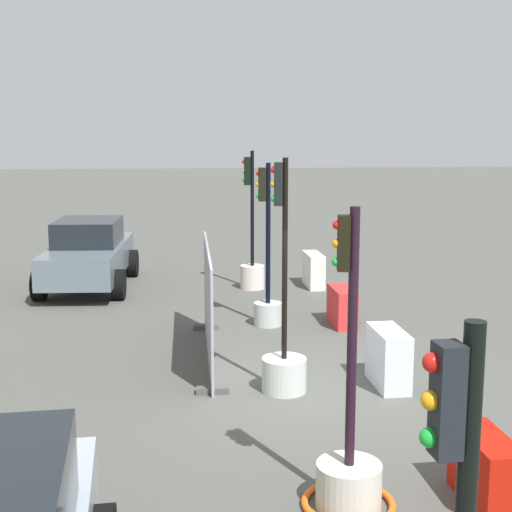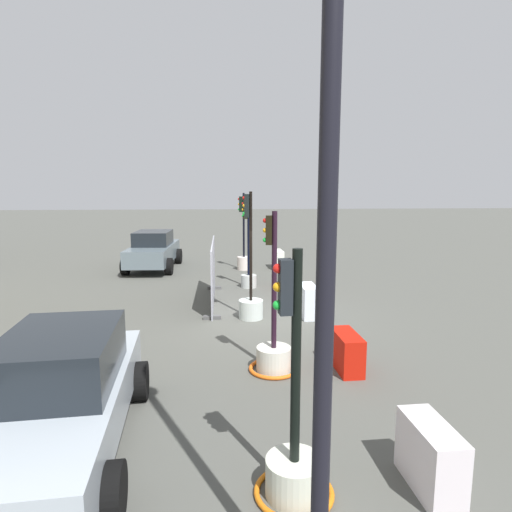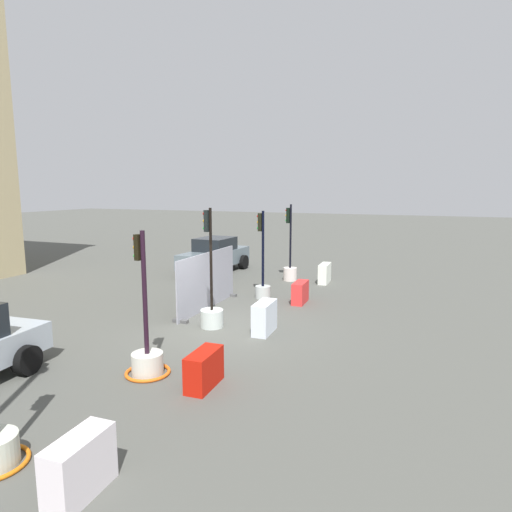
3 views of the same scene
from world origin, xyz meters
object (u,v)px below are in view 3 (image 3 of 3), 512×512
at_px(traffic_light_1, 147,356).
at_px(construction_barrier_0, 80,466).
at_px(construction_barrier_3, 300,292).
at_px(construction_barrier_2, 264,318).
at_px(construction_barrier_1, 204,369).
at_px(construction_barrier_4, 325,273).
at_px(traffic_light_2, 212,309).
at_px(traffic_light_4, 290,267).
at_px(traffic_light_3, 263,281).
at_px(car_grey_saloon, 215,255).

distance_m(traffic_light_1, construction_barrier_0, 3.90).
distance_m(construction_barrier_0, construction_barrier_3, 10.80).
bearing_deg(construction_barrier_2, construction_barrier_3, -0.36).
xyz_separation_m(construction_barrier_0, construction_barrier_1, (3.52, 0.03, -0.04)).
bearing_deg(construction_barrier_4, traffic_light_2, 166.82).
relative_size(traffic_light_4, construction_barrier_1, 3.19).
bearing_deg(construction_barrier_2, traffic_light_3, 21.79).
relative_size(traffic_light_4, construction_barrier_4, 3.00).
relative_size(traffic_light_1, traffic_light_4, 0.94).
xyz_separation_m(construction_barrier_0, construction_barrier_2, (7.21, 0.08, 0.03)).
bearing_deg(construction_barrier_1, construction_barrier_3, 0.28).
height_order(traffic_light_1, traffic_light_3, traffic_light_3).
relative_size(construction_barrier_1, construction_barrier_4, 0.94).
bearing_deg(construction_barrier_2, traffic_light_4, 11.80).
bearing_deg(traffic_light_3, construction_barrier_0, -171.81).
relative_size(traffic_light_3, construction_barrier_1, 3.08).
relative_size(construction_barrier_1, construction_barrier_2, 1.00).
bearing_deg(traffic_light_4, construction_barrier_0, -173.72).
bearing_deg(construction_barrier_4, car_grey_saloon, 85.56).
bearing_deg(traffic_light_1, traffic_light_3, 0.53).
bearing_deg(construction_barrier_0, traffic_light_2, 13.72).
relative_size(traffic_light_2, construction_barrier_2, 3.31).
relative_size(construction_barrier_0, construction_barrier_2, 0.96).
height_order(construction_barrier_0, construction_barrier_2, construction_barrier_2).
bearing_deg(construction_barrier_2, construction_barrier_4, -0.53).
relative_size(construction_barrier_2, construction_barrier_4, 0.95).
height_order(construction_barrier_1, construction_barrier_3, construction_barrier_3).
bearing_deg(construction_barrier_0, traffic_light_1, 22.75).
bearing_deg(construction_barrier_2, traffic_light_1, 158.53).
bearing_deg(construction_barrier_0, construction_barrier_4, 0.07).
bearing_deg(traffic_light_1, construction_barrier_2, -21.47).
height_order(traffic_light_4, construction_barrier_2, traffic_light_4).
distance_m(traffic_light_3, construction_barrier_4, 3.87).
relative_size(construction_barrier_0, car_grey_saloon, 0.23).
relative_size(traffic_light_1, construction_barrier_3, 3.02).
bearing_deg(car_grey_saloon, traffic_light_1, -159.92).
distance_m(traffic_light_1, traffic_light_3, 7.35).
height_order(construction_barrier_0, construction_barrier_1, construction_barrier_0).
relative_size(traffic_light_3, traffic_light_4, 0.96).
relative_size(construction_barrier_1, construction_barrier_3, 1.00).
bearing_deg(construction_barrier_3, traffic_light_2, 155.44).
bearing_deg(construction_barrier_0, construction_barrier_3, 0.33).
distance_m(traffic_light_3, construction_barrier_1, 7.59).
relative_size(construction_barrier_0, construction_barrier_4, 0.91).
xyz_separation_m(traffic_light_4, construction_barrier_3, (-3.60, -1.52, -0.23)).
bearing_deg(construction_barrier_3, traffic_light_3, 84.60).
bearing_deg(traffic_light_2, construction_barrier_4, -13.18).
relative_size(traffic_light_3, car_grey_saloon, 0.74).
bearing_deg(construction_barrier_1, traffic_light_3, 11.78).
relative_size(traffic_light_4, construction_barrier_2, 3.18).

